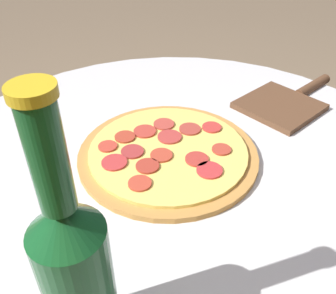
# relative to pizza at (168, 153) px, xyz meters

# --- Properties ---
(table) EXTENTS (0.90, 0.90, 0.71)m
(table) POSITION_rel_pizza_xyz_m (-0.02, 0.03, -0.20)
(table) COLOR silver
(table) RESTS_ON ground_plane
(pizza) EXTENTS (0.30, 0.30, 0.02)m
(pizza) POSITION_rel_pizza_xyz_m (0.00, 0.00, 0.00)
(pizza) COLOR #B77F3D
(pizza) RESTS_ON table
(beer_bottle) EXTENTS (0.07, 0.07, 0.29)m
(beer_bottle) POSITION_rel_pizza_xyz_m (0.10, 0.30, 0.10)
(beer_bottle) COLOR #144C23
(beer_bottle) RESTS_ON table
(pizza_paddle) EXTENTS (0.25, 0.22, 0.02)m
(pizza_paddle) POSITION_rel_pizza_xyz_m (-0.26, -0.16, -0.00)
(pizza_paddle) COLOR brown
(pizza_paddle) RESTS_ON table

